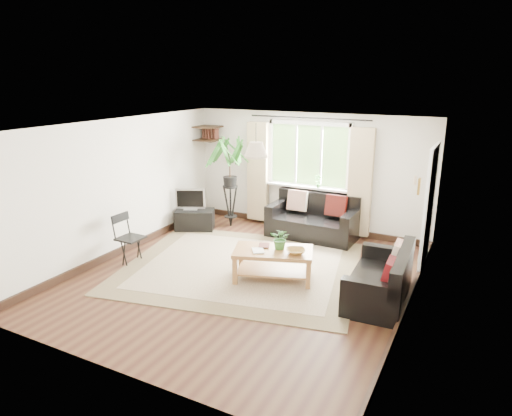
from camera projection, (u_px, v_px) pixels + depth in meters
The scene contains 24 objects.
floor at pixel (245, 277), 7.28m from camera, with size 5.50×5.50×0.00m, color #331911.
ceiling at pixel (243, 126), 6.60m from camera, with size 5.50×5.50×0.00m, color white.
wall_back at pixel (309, 172), 9.29m from camera, with size 5.00×0.02×2.40m, color silver.
wall_front at pixel (113, 272), 4.59m from camera, with size 5.00×0.02×2.40m, color silver.
wall_left at pixel (120, 187), 8.04m from camera, with size 0.02×5.50×2.40m, color silver.
wall_right at pixel (415, 230), 5.84m from camera, with size 0.02×5.50×2.40m, color silver.
rug at pixel (241, 266), 7.66m from camera, with size 3.79×3.25×0.02m, color beige.
window at pixel (308, 155), 9.16m from camera, with size 2.50×0.16×2.16m, color white, non-canonical shape.
door at pixel (428, 210), 7.36m from camera, with size 0.06×0.96×2.06m, color silver.
corner_shelf at pixel (208, 133), 9.87m from camera, with size 0.50×0.50×0.34m, color black, non-canonical shape.
pendant_lamp at pixel (256, 146), 7.04m from camera, with size 0.36×0.36×0.54m, color beige, non-canonical shape.
wall_sconce at pixel (417, 183), 5.98m from camera, with size 0.12×0.12×0.28m, color beige, non-canonical shape.
sofa_back at pixel (313, 218), 8.96m from camera, with size 1.72×0.86×0.81m, color black, non-canonical shape.
sofa_right at pixel (379, 276), 6.48m from camera, with size 0.77×1.53×0.72m, color black, non-canonical shape.
coffee_table at pixel (273, 265), 7.14m from camera, with size 1.21×0.66×0.50m, color brown, non-canonical shape.
table_plant at pixel (281, 239), 7.06m from camera, with size 0.31×0.27×0.34m, color #336D2B.
bowl at pixel (296, 251), 6.91m from camera, with size 0.30×0.30×0.07m, color olive.
book_a at pixel (253, 251), 7.01m from camera, with size 0.17×0.24×0.02m, color silver.
book_b at pixel (259, 245), 7.23m from camera, with size 0.17×0.23×0.02m, color #522720.
tv_stand at pixel (195, 220), 9.48m from camera, with size 0.79×0.44×0.42m, color black.
tv at pixel (190, 199), 9.39m from camera, with size 0.60×0.20×0.46m, color #A5A5AA, non-canonical shape.
palm_stand at pixel (230, 183), 9.51m from camera, with size 0.74×0.74×1.89m, color black, non-canonical shape.
folding_chair at pixel (131, 239), 7.75m from camera, with size 0.44×0.44×0.85m, color black, non-canonical shape.
sill_plant at pixel (318, 181), 9.11m from camera, with size 0.14×0.10×0.27m, color #2D6023.
Camera 1 is at (3.21, -5.85, 3.11)m, focal length 32.00 mm.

